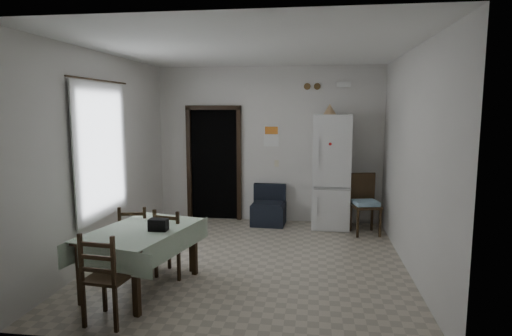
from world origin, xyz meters
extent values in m
plane|color=#ADA28E|center=(0.00, 0.00, 0.00)|extent=(4.50, 4.50, 0.00)
cube|color=black|center=(-1.05, 2.46, 1.05)|extent=(0.90, 0.45, 2.10)
cube|color=black|center=(-1.54, 2.22, 1.05)|extent=(0.08, 0.10, 2.18)
cube|color=black|center=(-0.56, 2.22, 1.05)|extent=(0.08, 0.10, 2.18)
cube|color=black|center=(-1.05, 2.22, 2.14)|extent=(1.06, 0.10, 0.08)
cube|color=silver|center=(-2.15, -0.20, 1.55)|extent=(0.10, 1.20, 1.60)
cube|color=silver|center=(-2.04, -0.20, 1.55)|extent=(0.02, 1.45, 1.85)
cylinder|color=black|center=(-2.03, -0.20, 2.50)|extent=(0.02, 1.60, 0.02)
cube|color=white|center=(0.05, 2.24, 1.62)|extent=(0.28, 0.02, 0.40)
cube|color=orange|center=(0.05, 2.23, 1.72)|extent=(0.24, 0.01, 0.14)
cube|color=beige|center=(0.15, 2.24, 1.10)|extent=(0.08, 0.02, 0.12)
cylinder|color=brown|center=(0.70, 2.23, 2.52)|extent=(0.12, 0.03, 0.12)
cylinder|color=brown|center=(0.88, 2.23, 2.52)|extent=(0.12, 0.03, 0.12)
cube|color=white|center=(1.35, 2.21, 2.55)|extent=(0.25, 0.07, 0.09)
cone|color=tan|center=(1.10, 1.87, 2.11)|extent=(0.23, 0.23, 0.18)
cube|color=black|center=(-0.91, -1.13, 0.80)|extent=(0.21, 0.13, 0.14)
camera|label=1|loc=(0.86, -5.70, 2.12)|focal=30.00mm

